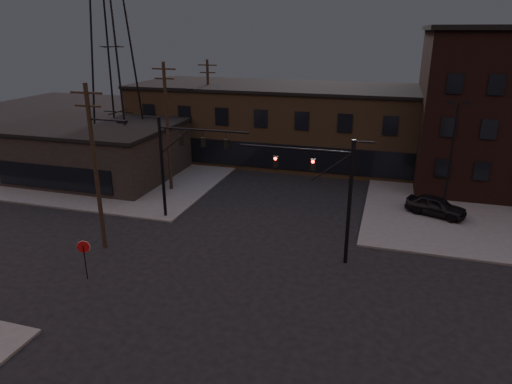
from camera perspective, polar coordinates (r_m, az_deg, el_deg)
ground at (r=27.40m, az=-3.89°, el=-11.18°), size 140.00×140.00×0.00m
sidewalk_nw at (r=55.30m, az=-17.46°, el=4.07°), size 30.00×30.00×0.15m
building_row at (r=51.67m, az=7.01°, el=8.27°), size 40.00×12.00×8.00m
building_left at (r=48.85m, az=-19.64°, el=4.81°), size 16.00×12.00×5.00m
traffic_signal_near at (r=28.15m, az=9.41°, el=0.53°), size 7.12×0.24×8.00m
traffic_signal_far at (r=34.80m, az=-9.88°, el=4.32°), size 7.12×0.24×8.00m
stop_sign at (r=28.63m, az=-20.72°, el=-6.90°), size 0.72×0.33×2.48m
utility_pole_near at (r=31.02m, az=-19.39°, el=3.27°), size 3.70×0.28×11.00m
utility_pole_mid at (r=41.41m, az=-10.95°, el=8.26°), size 3.70×0.28×11.50m
utility_pole_far at (r=52.62m, az=-5.93°, el=10.49°), size 2.20×0.28×11.00m
transmission_tower at (r=47.99m, az=-17.59°, el=16.92°), size 7.00×7.00×25.00m
lot_light_a at (r=37.23m, az=23.28°, el=4.80°), size 1.50×0.28×9.14m
parked_car_lot_a at (r=38.66m, az=21.57°, el=-1.61°), size 4.93×3.41×1.56m
car_crossing at (r=49.57m, az=3.21°, el=4.10°), size 3.15×5.14×1.60m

